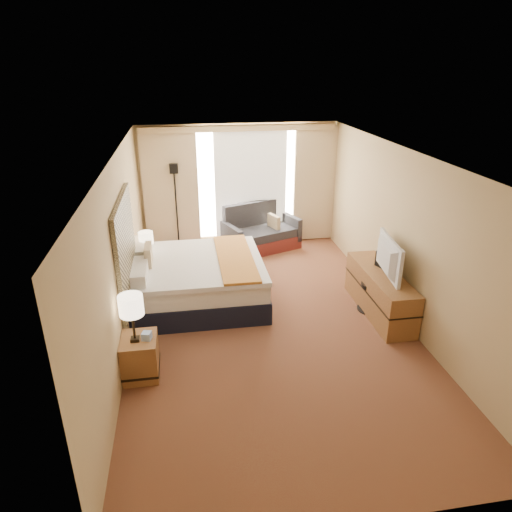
{
  "coord_description": "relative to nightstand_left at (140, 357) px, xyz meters",
  "views": [
    {
      "loc": [
        -1.18,
        -6.1,
        3.78
      ],
      "look_at": [
        -0.12,
        0.4,
        0.95
      ],
      "focal_mm": 32.0,
      "sensor_mm": 36.0,
      "label": 1
    }
  ],
  "objects": [
    {
      "name": "floor",
      "position": [
        1.87,
        1.05,
        -0.28
      ],
      "size": [
        4.2,
        7.0,
        0.02
      ],
      "primitive_type": "cube",
      "color": "#5A1D19",
      "rests_on": "ground"
    },
    {
      "name": "ceiling",
      "position": [
        1.87,
        1.05,
        2.33
      ],
      "size": [
        4.2,
        7.0,
        0.02
      ],
      "primitive_type": "cube",
      "color": "white",
      "rests_on": "wall_back"
    },
    {
      "name": "wall_back",
      "position": [
        1.87,
        4.55,
        1.02
      ],
      "size": [
        4.2,
        0.02,
        2.6
      ],
      "primitive_type": "cube",
      "color": "tan",
      "rests_on": "ground"
    },
    {
      "name": "wall_front",
      "position": [
        1.87,
        -2.45,
        1.02
      ],
      "size": [
        4.2,
        0.02,
        2.6
      ],
      "primitive_type": "cube",
      "color": "tan",
      "rests_on": "ground"
    },
    {
      "name": "wall_left",
      "position": [
        -0.23,
        1.05,
        1.02
      ],
      "size": [
        0.02,
        7.0,
        2.6
      ],
      "primitive_type": "cube",
      "color": "tan",
      "rests_on": "ground"
    },
    {
      "name": "wall_right",
      "position": [
        3.97,
        1.05,
        1.02
      ],
      "size": [
        0.02,
        7.0,
        2.6
      ],
      "primitive_type": "cube",
      "color": "tan",
      "rests_on": "ground"
    },
    {
      "name": "headboard",
      "position": [
        -0.19,
        1.25,
        1.01
      ],
      "size": [
        0.06,
        1.85,
        1.5
      ],
      "primitive_type": "cube",
      "color": "black",
      "rests_on": "wall_left"
    },
    {
      "name": "nightstand_left",
      "position": [
        0.0,
        0.0,
        0.0
      ],
      "size": [
        0.45,
        0.52,
        0.55
      ],
      "primitive_type": "cube",
      "color": "#956236",
      "rests_on": "floor"
    },
    {
      "name": "nightstand_right",
      "position": [
        0.0,
        2.5,
        0.0
      ],
      "size": [
        0.45,
        0.52,
        0.55
      ],
      "primitive_type": "cube",
      "color": "#956236",
      "rests_on": "floor"
    },
    {
      "name": "media_dresser",
      "position": [
        3.7,
        1.05,
        0.07
      ],
      "size": [
        0.5,
        1.8,
        0.7
      ],
      "primitive_type": "cube",
      "color": "#956236",
      "rests_on": "floor"
    },
    {
      "name": "window",
      "position": [
        2.12,
        4.52,
        1.04
      ],
      "size": [
        2.3,
        0.02,
        2.3
      ],
      "primitive_type": "cube",
      "color": "white",
      "rests_on": "wall_back"
    },
    {
      "name": "curtains",
      "position": [
        1.87,
        4.44,
        1.13
      ],
      "size": [
        4.12,
        0.19,
        2.56
      ],
      "color": "#CEB491",
      "rests_on": "floor"
    },
    {
      "name": "bed",
      "position": [
        0.81,
        1.9,
        0.11
      ],
      "size": [
        2.18,
        2.0,
        1.06
      ],
      "color": "black",
      "rests_on": "floor"
    },
    {
      "name": "loveseat",
      "position": [
        2.27,
        4.07,
        0.05
      ],
      "size": [
        1.76,
        1.34,
        0.97
      ],
      "rotation": [
        0.0,
        0.0,
        0.37
      ],
      "color": "#5C1D1A",
      "rests_on": "floor"
    },
    {
      "name": "floor_lamp",
      "position": [
        0.51,
        4.35,
        1.04
      ],
      "size": [
        0.23,
        0.23,
        1.85
      ],
      "color": "black",
      "rests_on": "floor"
    },
    {
      "name": "desk_chair",
      "position": [
        3.67,
        1.14,
        0.15
      ],
      "size": [
        0.47,
        0.47,
        0.95
      ],
      "rotation": [
        0.0,
        0.0,
        0.35
      ],
      "color": "black",
      "rests_on": "floor"
    },
    {
      "name": "lamp_left",
      "position": [
        -0.03,
        -0.04,
        0.77
      ],
      "size": [
        0.3,
        0.3,
        0.64
      ],
      "color": "black",
      "rests_on": "nightstand_left"
    },
    {
      "name": "lamp_right",
      "position": [
        -0.01,
        2.5,
        0.68
      ],
      "size": [
        0.25,
        0.25,
        0.52
      ],
      "color": "black",
      "rests_on": "nightstand_right"
    },
    {
      "name": "tissue_box",
      "position": [
        0.11,
        -0.03,
        0.33
      ],
      "size": [
        0.13,
        0.13,
        0.1
      ],
      "primitive_type": "cube",
      "rotation": [
        0.0,
        0.0,
        -0.26
      ],
      "color": "#8EAADB",
      "rests_on": "nightstand_left"
    },
    {
      "name": "telephone",
      "position": [
        0.09,
        2.59,
        0.31
      ],
      "size": [
        0.22,
        0.2,
        0.07
      ],
      "primitive_type": "cube",
      "rotation": [
        0.0,
        0.0,
        0.29
      ],
      "color": "black",
      "rests_on": "nightstand_right"
    },
    {
      "name": "television",
      "position": [
        3.65,
        0.99,
        0.72
      ],
      "size": [
        0.26,
        1.05,
        0.6
      ],
      "primitive_type": "imported",
      "rotation": [
        0.0,
        0.0,
        1.45
      ],
      "color": "black",
      "rests_on": "media_dresser"
    }
  ]
}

